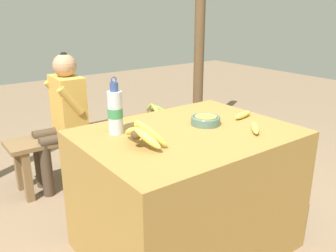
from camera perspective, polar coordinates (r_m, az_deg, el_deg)
ground_plane at (r=2.43m, az=2.86°, el=-18.44°), size 12.00×12.00×0.00m
market_counter at (r=2.22m, az=3.02°, el=-10.38°), size 1.21×0.92×0.78m
banana_bunch_ripe at (r=1.81m, az=-4.01°, el=-1.10°), size 0.19×0.33×0.17m
serving_bowl at (r=2.18m, az=6.05°, el=1.00°), size 0.18×0.18×0.05m
water_bottle at (r=2.01m, az=-8.46°, el=2.32°), size 0.09×0.09×0.33m
loose_banana_front at (r=2.11m, az=13.80°, el=-0.31°), size 0.16×0.16×0.04m
loose_banana_side at (r=2.35m, az=11.92°, el=1.76°), size 0.18×0.08×0.04m
wooden_bench at (r=3.28m, az=-9.49°, el=-0.99°), size 1.76×0.32×0.45m
seated_vendor at (r=3.02m, az=-16.47°, el=2.27°), size 0.41×0.39×1.13m
banana_bunch_green at (r=3.49m, az=-2.02°, el=2.78°), size 0.18×0.30×0.14m
support_post_far at (r=4.08m, az=5.10°, el=15.21°), size 0.11×0.11×2.46m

